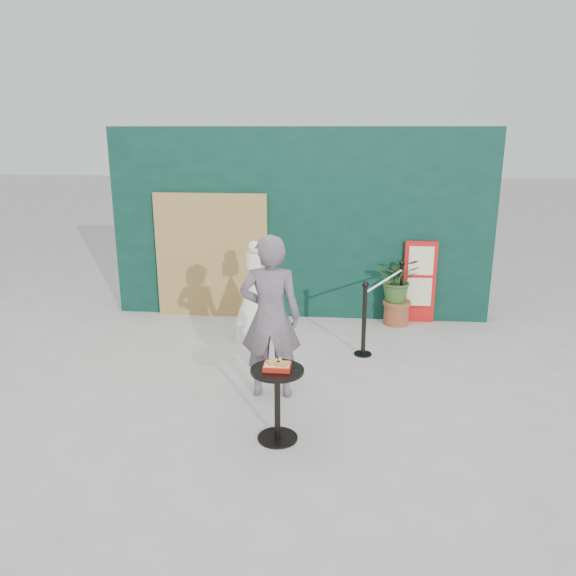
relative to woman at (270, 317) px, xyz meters
name	(u,v)px	position (x,y,z in m)	size (l,w,h in m)	color
ground	(278,402)	(0.10, -0.21, -0.94)	(60.00, 60.00, 0.00)	#ADAAA5
back_wall	(300,224)	(0.10, 2.94, 0.56)	(6.00, 0.30, 3.00)	black
bamboo_fence	(212,256)	(-1.30, 2.73, 0.06)	(1.80, 0.08, 2.00)	tan
woman	(270,317)	(0.00, 0.00, 0.00)	(0.69, 0.45, 1.88)	slate
menu_board	(419,282)	(2.00, 2.74, -0.29)	(0.50, 0.07, 1.30)	red
statue	(255,299)	(-0.46, 1.77, -0.35)	(0.57, 0.57, 1.45)	white
cafe_table	(277,393)	(0.19, -0.97, -0.44)	(0.52, 0.52, 0.75)	black
food_basket	(277,366)	(0.19, -0.97, -0.15)	(0.26, 0.19, 0.11)	#B32213
planter	(398,285)	(1.65, 2.59, -0.31)	(0.64, 0.56, 1.09)	brown
stanchion_barrier	(384,306)	(1.40, 1.93, -0.45)	(0.84, 1.54, 1.03)	black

